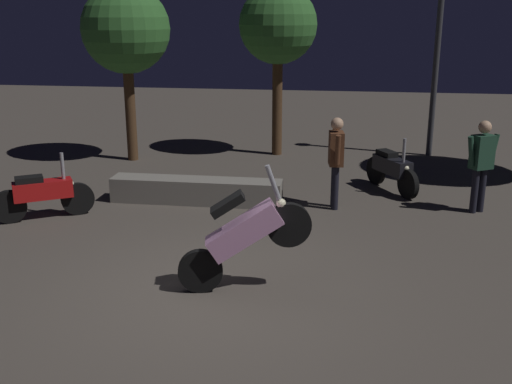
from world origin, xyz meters
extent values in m
plane|color=#4C443D|center=(0.00, 0.00, 0.00)|extent=(40.00, 40.00, 0.00)
cylinder|color=black|center=(-0.12, -0.04, 0.28)|extent=(0.57, 0.22, 0.56)
cylinder|color=black|center=(0.96, 0.19, 0.86)|extent=(0.57, 0.22, 0.56)
cube|color=#C68CB7|center=(0.42, 0.08, 0.80)|extent=(1.01, 0.50, 0.76)
cube|color=black|center=(0.23, 0.04, 1.15)|extent=(0.47, 0.32, 0.32)
cylinder|color=gray|center=(0.76, 0.15, 1.41)|extent=(0.21, 0.10, 0.44)
sphere|color=#F2EABF|center=(0.86, 0.17, 1.14)|extent=(0.12, 0.12, 0.12)
cylinder|color=black|center=(-3.83, 2.02, 0.28)|extent=(0.53, 0.38, 0.56)
cylinder|color=black|center=(-2.90, 2.61, 0.28)|extent=(0.53, 0.38, 0.56)
cube|color=#B71414|center=(-3.37, 2.32, 0.51)|extent=(0.96, 0.76, 0.30)
cube|color=black|center=(-3.54, 2.21, 0.71)|extent=(0.50, 0.44, 0.10)
cylinder|color=gray|center=(-3.07, 2.50, 0.89)|extent=(0.08, 0.08, 0.45)
sphere|color=#F2EABF|center=(-2.99, 2.56, 0.56)|extent=(0.12, 0.12, 0.12)
cylinder|color=black|center=(2.26, 5.32, 0.28)|extent=(0.37, 0.53, 0.56)
cylinder|color=black|center=(2.81, 4.36, 0.28)|extent=(0.37, 0.53, 0.56)
cube|color=black|center=(2.53, 4.84, 0.51)|extent=(0.73, 0.97, 0.30)
cube|color=black|center=(2.43, 5.01, 0.71)|extent=(0.43, 0.50, 0.10)
cylinder|color=gray|center=(2.71, 4.54, 0.89)|extent=(0.08, 0.08, 0.45)
sphere|color=#F2EABF|center=(2.76, 4.45, 0.56)|extent=(0.12, 0.12, 0.12)
cylinder|color=black|center=(1.47, 3.53, 0.40)|extent=(0.12, 0.12, 0.79)
cylinder|color=black|center=(1.45, 3.68, 0.40)|extent=(0.12, 0.12, 0.79)
cube|color=#59331E|center=(1.46, 3.61, 1.08)|extent=(0.28, 0.39, 0.59)
sphere|color=tan|center=(1.46, 3.61, 1.52)|extent=(0.22, 0.22, 0.22)
cylinder|color=#59331E|center=(1.49, 3.37, 1.11)|extent=(0.11, 0.19, 0.54)
cylinder|color=#59331E|center=(1.43, 3.84, 1.11)|extent=(0.11, 0.19, 0.54)
cylinder|color=black|center=(4.00, 3.77, 0.39)|extent=(0.12, 0.12, 0.78)
cylinder|color=black|center=(3.86, 3.69, 0.39)|extent=(0.12, 0.12, 0.78)
cube|color=#1E3F2D|center=(3.93, 3.73, 1.08)|extent=(0.43, 0.39, 0.58)
sphere|color=tan|center=(3.93, 3.73, 1.51)|extent=(0.22, 0.22, 0.22)
cylinder|color=#1E3F2D|center=(4.14, 3.85, 1.11)|extent=(0.20, 0.17, 0.53)
cylinder|color=#1E3F2D|center=(3.72, 3.61, 1.11)|extent=(0.20, 0.17, 0.53)
cylinder|color=#38383D|center=(3.65, 8.08, 2.01)|extent=(0.14, 0.14, 4.02)
cylinder|color=#4C331E|center=(-0.02, 7.66, 1.22)|extent=(0.24, 0.24, 2.43)
sphere|color=#336B2D|center=(-0.02, 7.66, 3.07)|extent=(1.81, 1.81, 1.81)
cylinder|color=#4C331E|center=(-3.32, 6.61, 1.15)|extent=(0.24, 0.24, 2.30)
sphere|color=#336B2D|center=(-3.32, 6.61, 2.99)|extent=(1.97, 1.97, 1.97)
cube|color=gray|center=(-1.04, 3.55, 0.23)|extent=(3.13, 0.50, 0.45)
camera|label=1|loc=(1.58, -6.87, 3.41)|focal=42.88mm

